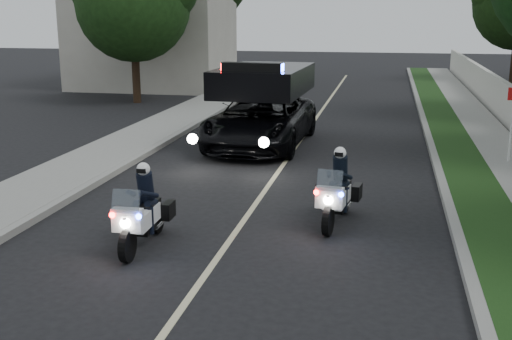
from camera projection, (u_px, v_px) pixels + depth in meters
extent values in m
plane|color=black|center=(171.00, 324.00, 8.52)|extent=(120.00, 120.00, 0.00)
cube|color=gray|center=(436.00, 164.00, 17.19)|extent=(0.20, 60.00, 0.15)
cube|color=#193814|center=(463.00, 165.00, 17.05)|extent=(1.20, 60.00, 0.16)
cube|color=gray|center=(151.00, 150.00, 18.81)|extent=(0.20, 60.00, 0.15)
cube|color=gray|center=(116.00, 149.00, 19.03)|extent=(2.00, 60.00, 0.16)
cube|color=#A8A396|center=(152.00, 23.00, 34.34)|extent=(8.00, 6.00, 7.00)
cube|color=#BFB78C|center=(287.00, 159.00, 18.02)|extent=(0.12, 50.00, 0.01)
imported|color=black|center=(261.00, 146.00, 19.84)|extent=(2.94, 5.97, 2.85)
imported|color=black|center=(277.00, 103.00, 29.00)|extent=(0.66, 1.63, 0.84)
imported|color=black|center=(277.00, 103.00, 29.00)|extent=(0.59, 0.41, 1.57)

